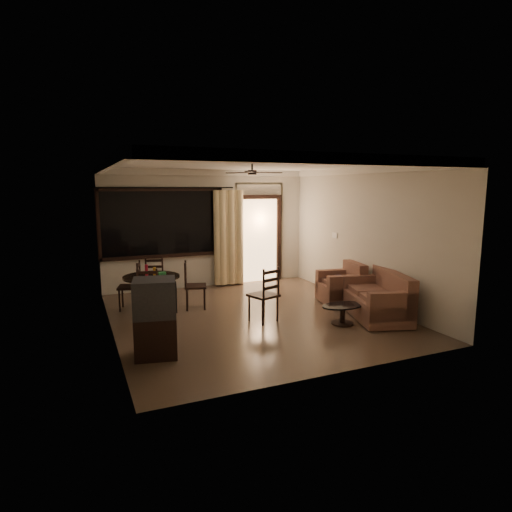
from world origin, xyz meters
name	(u,v)px	position (x,y,z in m)	size (l,w,h in m)	color
ground	(252,316)	(0.00, 0.00, 0.00)	(5.50, 5.50, 0.00)	#7F6651
room_shell	(246,212)	(0.59, 1.77, 1.83)	(5.50, 6.70, 5.50)	beige
dining_table	(152,283)	(-1.65, 1.15, 0.54)	(1.09, 1.09, 0.90)	black
dining_chair_west	(130,295)	(-2.04, 1.37, 0.28)	(0.52, 0.52, 0.95)	black
dining_chair_east	(195,294)	(-0.85, 0.92, 0.28)	(0.52, 0.52, 0.95)	black
dining_chair_south	(147,307)	(-1.88, 0.32, 0.31)	(0.52, 0.56, 0.95)	black
dining_chair_north	(156,287)	(-1.44, 1.90, 0.28)	(0.52, 0.52, 0.95)	black
tv_cabinet	(156,318)	(-2.00, -1.23, 0.56)	(0.68, 0.64, 1.12)	black
sofa	(379,300)	(2.11, -1.02, 0.34)	(1.26, 1.74, 0.84)	#4F2824
armchair	(343,287)	(2.10, 0.12, 0.34)	(0.95, 0.95, 0.82)	#4F2824
coffee_table	(343,311)	(1.27, -1.08, 0.23)	(0.79, 0.48, 0.35)	black
side_chair	(264,305)	(0.07, -0.38, 0.30)	(0.56, 0.56, 1.01)	black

